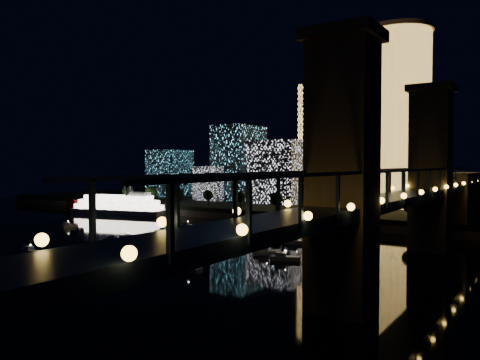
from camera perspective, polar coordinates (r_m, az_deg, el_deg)
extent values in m
plane|color=black|center=(140.71, -10.11, -8.86)|extent=(520.00, 520.00, 0.00)
cube|color=black|center=(277.30, 13.68, -3.01)|extent=(420.00, 160.00, 5.00)
cube|color=#6B5E4C|center=(206.52, 6.04, -4.95)|extent=(420.00, 6.00, 3.00)
cylinder|color=#F4B34E|center=(246.77, 18.56, 6.91)|extent=(32.00, 32.00, 86.05)
cylinder|color=#6B5E4C|center=(254.43, 18.68, 16.84)|extent=(34.00, 34.00, 2.00)
cube|color=#F4B34E|center=(259.44, 10.05, 4.31)|extent=(20.13, 20.13, 64.04)
cube|color=white|center=(257.51, 4.71, 1.03)|extent=(27.81, 23.53, 34.23)
cube|color=#53C0E3|center=(279.02, -0.15, 2.11)|extent=(21.98, 28.58, 43.97)
cube|color=white|center=(278.19, -3.04, -0.36)|extent=(20.00, 18.18, 20.00)
cube|color=#53C0E3|center=(313.99, -8.55, 0.85)|extent=(21.78, 23.96, 30.49)
cube|color=navy|center=(104.10, 16.41, -2.73)|extent=(10.00, 260.00, 2.00)
cube|color=#6B5E4C|center=(152.16, 22.19, 0.93)|extent=(11.00, 9.00, 48.00)
cube|color=#6B5E4C|center=(84.96, 12.32, 0.30)|extent=(11.00, 9.00, 48.00)
cube|color=#6B5E4C|center=(153.80, 22.31, 10.28)|extent=(13.00, 11.00, 2.00)
cube|color=#6B5E4C|center=(87.87, 12.45, 16.83)|extent=(13.00, 11.00, 2.00)
cube|color=navy|center=(105.40, 13.85, 1.16)|extent=(0.50, 150.00, 0.50)
cube|color=navy|center=(102.35, 19.11, 1.08)|extent=(0.50, 150.00, 0.50)
cube|color=#6B5E4C|center=(201.87, 25.10, -2.43)|extent=(12.00, 40.00, 23.00)
cube|color=navy|center=(53.59, -9.12, -3.32)|extent=(0.50, 0.50, 7.00)
cube|color=navy|center=(72.88, 3.94, -1.90)|extent=(0.50, 0.50, 7.00)
cube|color=navy|center=(94.35, 11.30, -1.04)|extent=(0.50, 0.50, 7.00)
cube|color=navy|center=(116.82, 15.89, -0.50)|extent=(0.50, 0.50, 7.00)
cube|color=navy|center=(139.79, 18.98, -0.14)|extent=(0.50, 0.50, 7.00)
cube|color=navy|center=(163.06, 21.19, 0.13)|extent=(0.50, 0.50, 7.00)
sphere|color=yellow|center=(65.71, -0.41, -3.80)|extent=(1.20, 1.20, 1.20)
sphere|color=yellow|center=(105.77, 13.58, -1.66)|extent=(1.20, 1.20, 1.20)
sphere|color=yellow|center=(148.68, 19.69, -0.68)|extent=(1.20, 1.20, 1.20)
sphere|color=yellow|center=(192.55, 23.05, -0.14)|extent=(1.20, 1.20, 1.20)
cube|color=silver|center=(254.07, -14.58, -3.74)|extent=(53.95, 24.40, 2.63)
cube|color=white|center=(253.84, -14.59, -3.17)|extent=(49.43, 22.28, 2.41)
cube|color=white|center=(253.63, -14.59, -2.63)|extent=(44.91, 20.16, 2.41)
cube|color=white|center=(253.45, -14.60, -2.09)|extent=(38.27, 17.51, 2.41)
cube|color=silver|center=(246.06, -12.09, -1.70)|extent=(10.09, 8.50, 1.97)
cylinder|color=black|center=(247.67, -13.65, -1.13)|extent=(1.53, 1.53, 6.57)
cylinder|color=black|center=(251.31, -13.09, -1.08)|extent=(1.53, 1.53, 6.57)
cylinder|color=maroon|center=(269.71, -19.19, -3.04)|extent=(9.83, 11.42, 7.67)
cube|color=silver|center=(137.87, 3.31, -8.81)|extent=(7.77, 7.63, 1.20)
cube|color=silver|center=(137.40, 2.80, -8.38)|extent=(3.57, 3.55, 1.00)
sphere|color=white|center=(137.51, 3.31, -7.99)|extent=(0.36, 0.36, 0.36)
cube|color=silver|center=(162.31, -10.14, -7.19)|extent=(8.16, 4.29, 1.20)
cube|color=silver|center=(163.13, -10.36, -6.76)|extent=(3.13, 2.62, 1.00)
sphere|color=white|center=(162.01, -10.15, -6.50)|extent=(0.36, 0.36, 0.36)
cube|color=silver|center=(151.79, -24.16, -7.98)|extent=(7.58, 2.84, 1.20)
cube|color=silver|center=(152.58, -24.37, -7.51)|extent=(2.72, 2.10, 1.00)
sphere|color=white|center=(151.46, -24.17, -7.23)|extent=(0.36, 0.36, 0.36)
cube|color=silver|center=(130.13, 5.55, -9.47)|extent=(8.67, 5.97, 1.20)
cube|color=silver|center=(129.99, 5.00, -8.98)|extent=(3.56, 3.20, 1.00)
sphere|color=white|center=(129.75, 5.55, -8.60)|extent=(0.36, 0.36, 0.36)
cube|color=silver|center=(125.58, -11.27, -9.91)|extent=(8.20, 7.31, 1.20)
cube|color=silver|center=(125.51, -11.84, -9.41)|extent=(3.64, 3.52, 1.00)
sphere|color=white|center=(125.19, -11.27, -9.02)|extent=(0.36, 0.36, 0.36)
cube|color=silver|center=(156.72, 6.95, -7.51)|extent=(9.70, 4.61, 1.20)
cube|color=silver|center=(156.95, 6.46, -7.08)|extent=(3.64, 2.97, 1.00)
sphere|color=white|center=(156.40, 6.95, -6.78)|extent=(0.36, 0.36, 0.36)
cube|color=silver|center=(195.43, -6.35, -5.61)|extent=(6.67, 2.22, 1.20)
cube|color=silver|center=(195.92, -6.58, -5.27)|extent=(2.35, 1.76, 1.00)
sphere|color=white|center=(195.17, -6.36, -5.03)|extent=(0.36, 0.36, 0.36)
cube|color=silver|center=(167.20, -13.42, -6.95)|extent=(4.25, 10.09, 1.20)
cube|color=silver|center=(166.19, -13.83, -6.62)|extent=(2.93, 3.70, 1.00)
sphere|color=white|center=(166.90, -13.42, -6.27)|extent=(0.36, 0.36, 0.36)
cube|color=silver|center=(117.25, -6.28, -10.75)|extent=(7.52, 2.94, 1.20)
cube|color=silver|center=(117.78, -6.67, -10.14)|extent=(2.72, 2.11, 1.00)
sphere|color=white|center=(116.83, -6.28, -9.79)|extent=(0.36, 0.36, 0.36)
cube|color=silver|center=(160.79, 2.37, -7.25)|extent=(7.52, 6.58, 1.20)
cube|color=silver|center=(161.67, 2.23, -6.81)|extent=(3.32, 3.20, 1.00)
sphere|color=white|center=(160.48, 2.37, -6.55)|extent=(0.36, 0.36, 0.36)
cube|color=silver|center=(207.36, -20.18, -5.28)|extent=(2.16, 6.25, 1.20)
cube|color=silver|center=(206.67, -20.39, -5.00)|extent=(1.67, 2.21, 1.00)
sphere|color=white|center=(207.12, -20.19, -4.73)|extent=(0.36, 0.36, 0.36)
cylinder|color=black|center=(279.23, -13.67, -2.05)|extent=(0.70, 0.70, 4.00)
sphere|color=black|center=(279.01, -13.68, -1.33)|extent=(5.02, 5.02, 5.02)
cylinder|color=black|center=(264.77, -10.77, -2.25)|extent=(0.70, 0.70, 4.00)
sphere|color=black|center=(264.54, -10.77, -1.49)|extent=(6.88, 6.88, 6.88)
cylinder|color=black|center=(251.08, -7.53, -2.46)|extent=(0.70, 0.70, 4.00)
sphere|color=black|center=(250.83, -7.53, -1.66)|extent=(6.28, 6.28, 6.28)
cylinder|color=black|center=(238.28, -3.93, -2.69)|extent=(0.70, 0.70, 4.00)
sphere|color=black|center=(238.02, -3.94, -1.85)|extent=(5.33, 5.33, 5.33)
cylinder|color=black|center=(226.52, 0.06, -2.92)|extent=(0.70, 0.70, 4.00)
sphere|color=black|center=(226.25, 0.06, -2.04)|extent=(5.16, 5.16, 5.16)
cylinder|color=black|center=(215.98, 4.46, -3.17)|extent=(0.70, 0.70, 4.00)
sphere|color=black|center=(215.69, 4.46, -2.25)|extent=(5.96, 5.96, 5.96)
cylinder|color=black|center=(206.84, 9.28, -3.42)|extent=(0.70, 0.70, 4.00)
sphere|color=black|center=(206.54, 9.29, -2.45)|extent=(6.30, 6.30, 6.30)
cylinder|color=black|center=(199.29, 14.52, -3.66)|extent=(0.70, 0.70, 4.00)
sphere|color=black|center=(198.98, 14.53, -2.66)|extent=(5.87, 5.87, 5.87)
cylinder|color=black|center=(193.53, 20.11, -3.89)|extent=(0.70, 0.70, 4.00)
sphere|color=black|center=(193.21, 20.13, -2.86)|extent=(6.61, 6.61, 6.61)
cylinder|color=black|center=(276.04, -11.36, -1.97)|extent=(0.24, 0.24, 5.00)
sphere|color=#FFCC7F|center=(275.86, -11.36, -1.39)|extent=(0.70, 0.70, 0.70)
cylinder|color=black|center=(260.82, -7.97, -2.18)|extent=(0.24, 0.24, 5.00)
sphere|color=#FFCC7F|center=(260.63, -7.97, -1.57)|extent=(0.70, 0.70, 0.70)
cylinder|color=black|center=(246.64, -4.17, -2.41)|extent=(0.24, 0.24, 5.00)
sphere|color=#FFCC7F|center=(246.44, -4.17, -1.76)|extent=(0.70, 0.70, 0.70)
cylinder|color=black|center=(233.66, 0.07, -2.65)|extent=(0.24, 0.24, 5.00)
sphere|color=#FFCC7F|center=(233.45, 0.07, -1.97)|extent=(0.70, 0.70, 0.70)
cylinder|color=black|center=(222.12, 4.78, -2.90)|extent=(0.24, 0.24, 5.00)
sphere|color=#FFCC7F|center=(221.89, 4.78, -2.18)|extent=(0.70, 0.70, 0.70)
cylinder|color=black|center=(212.23, 9.97, -3.15)|extent=(0.24, 0.24, 5.00)
sphere|color=#FFCC7F|center=(212.00, 9.97, -2.40)|extent=(0.70, 0.70, 0.70)
cylinder|color=black|center=(204.24, 15.62, -3.40)|extent=(0.24, 0.24, 5.00)
sphere|color=#FFCC7F|center=(204.00, 15.62, -2.61)|extent=(0.70, 0.70, 0.70)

